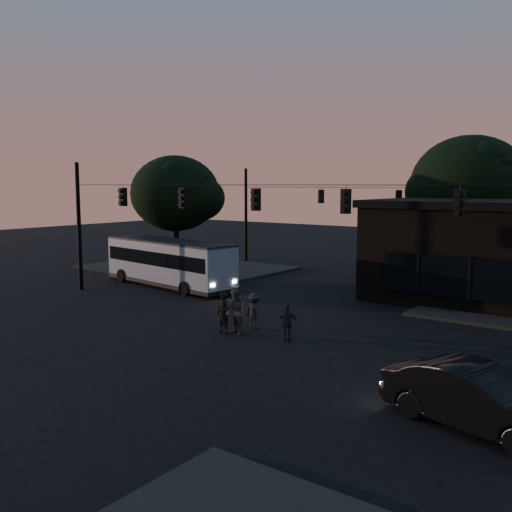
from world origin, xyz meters
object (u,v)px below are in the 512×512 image
Objects in this scene: car at (479,399)px; bus at (169,261)px; pedestrian_c at (287,323)px; pedestrian_b at (236,312)px; pedestrian_a at (223,313)px; pedestrian_d at (254,311)px.

bus is at bearing 79.01° from car.
car reaches higher than pedestrian_c.
car is 11.32m from pedestrian_b.
pedestrian_b is (10.37, -6.35, -0.65)m from bus.
pedestrian_a is 1.14× the size of pedestrian_c.
pedestrian_b reaches higher than pedestrian_c.
pedestrian_d is (10.41, -5.10, -0.82)m from bus.
bus is 11.81m from pedestrian_a.
pedestrian_a is at bearing -21.42° from pedestrian_c.
pedestrian_b is at bearing 85.98° from car.
pedestrian_d is at bearing -17.91° from bus.
pedestrian_c is 2.41m from pedestrian_d.
pedestrian_d is (-10.72, 4.75, -0.04)m from car.
car is (21.13, -9.86, -0.78)m from bus.
pedestrian_a is at bearing -144.74° from pedestrian_b.
car is 11.79m from pedestrian_a.
pedestrian_c is at bearing 13.87° from pedestrian_a.
bus is 5.42× the size of pedestrian_b.
pedestrian_d is at bearing 108.51° from pedestrian_b.
pedestrian_b reaches higher than pedestrian_d.
bus is at bearing 149.21° from pedestrian_a.
car is at bearing 2.23° from pedestrian_b.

